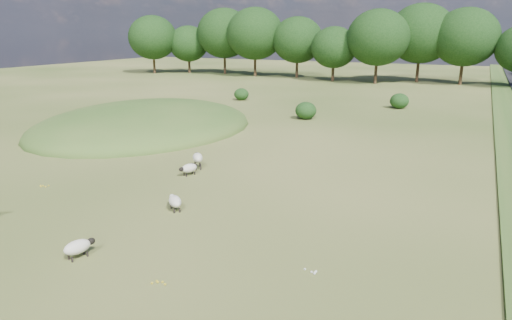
{
  "coord_description": "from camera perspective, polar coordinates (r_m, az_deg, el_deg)",
  "views": [
    {
      "loc": [
        12.22,
        -16.86,
        7.56
      ],
      "look_at": [
        2.0,
        4.0,
        1.0
      ],
      "focal_mm": 32.0,
      "sensor_mm": 36.0,
      "label": 1
    }
  ],
  "objects": [
    {
      "name": "sheep_0",
      "position": [
        20.28,
        -10.12,
        -5.09
      ],
      "size": [
        1.12,
        1.02,
        0.67
      ],
      "rotation": [
        0.0,
        0.0,
        2.45
      ],
      "color": "#BEB49D",
      "rests_on": "ground"
    },
    {
      "name": "treeline",
      "position": [
        73.51,
        16.22,
        14.4
      ],
      "size": [
        96.28,
        14.66,
        11.7
      ],
      "color": "black",
      "rests_on": "ground"
    },
    {
      "name": "sheep_1",
      "position": [
        26.15,
        -7.32,
        0.29
      ],
      "size": [
        1.1,
        1.23,
        0.91
      ],
      "rotation": [
        0.0,
        0.0,
        2.25
      ],
      "color": "#BEB49D",
      "rests_on": "ground"
    },
    {
      "name": "sheep_3",
      "position": [
        25.0,
        -8.41,
        -1.02
      ],
      "size": [
        0.8,
        1.18,
        0.65
      ],
      "rotation": [
        0.0,
        0.0,
        4.34
      ],
      "color": "#BEB49D",
      "rests_on": "ground"
    },
    {
      "name": "mound",
      "position": [
        38.43,
        -13.66,
        3.98
      ],
      "size": [
        16.0,
        20.0,
        4.0
      ],
      "primitive_type": "ellipsoid",
      "color": "#33561E",
      "rests_on": "ground"
    },
    {
      "name": "sheep_4",
      "position": [
        17.1,
        -21.35,
        -10.07
      ],
      "size": [
        0.74,
        1.2,
        0.66
      ],
      "rotation": [
        0.0,
        0.0,
        1.3
      ],
      "color": "#BEB49D",
      "rests_on": "ground"
    },
    {
      "name": "shrubs",
      "position": [
        46.4,
        8.31,
        7.16
      ],
      "size": [
        18.92,
        11.55,
        1.54
      ],
      "color": "black",
      "rests_on": "ground"
    },
    {
      "name": "ground",
      "position": [
        39.56,
        7.65,
        4.61
      ],
      "size": [
        160.0,
        160.0,
        0.0
      ],
      "primitive_type": "plane",
      "color": "#2C4916",
      "rests_on": "ground"
    }
  ]
}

